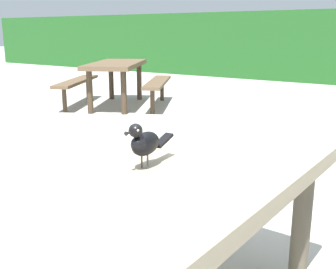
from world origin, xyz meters
TOP-DOWN VIEW (x-y plane):
  - picnic_table_foreground at (0.29, -0.25)m, footprint 1.75×1.83m
  - bird_grackle at (0.16, -0.23)m, footprint 0.07×0.29m
  - picnic_table_mid_left at (-3.58, 3.84)m, footprint 2.29×2.31m

SIDE VIEW (x-z plane):
  - picnic_table_foreground at x=0.29m, z-range 0.19..0.93m
  - picnic_table_mid_left at x=-3.58m, z-range 0.19..0.93m
  - bird_grackle at x=0.16m, z-range 0.75..0.94m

